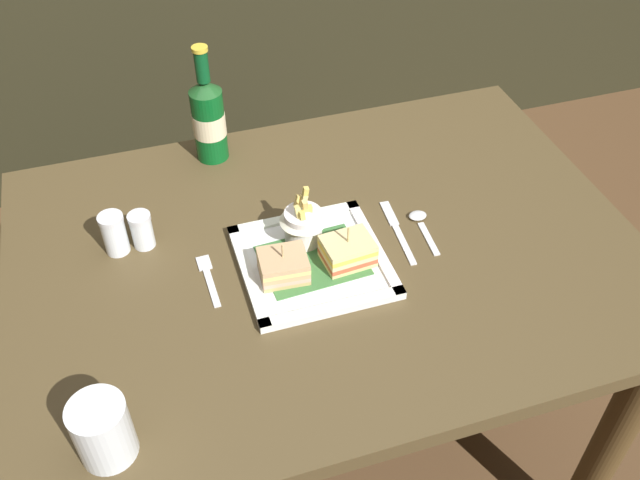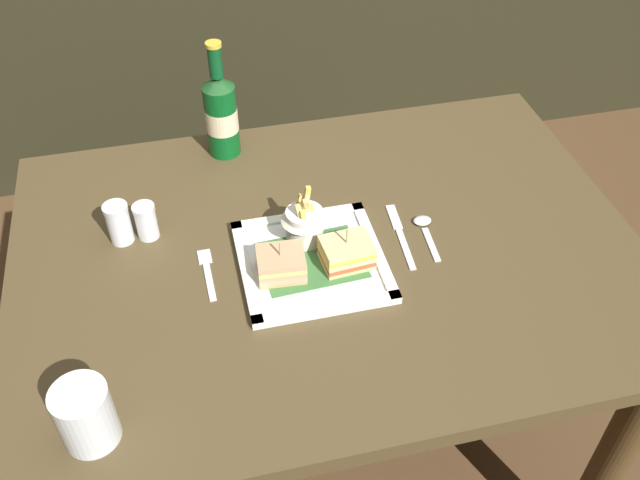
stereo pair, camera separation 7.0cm
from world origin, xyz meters
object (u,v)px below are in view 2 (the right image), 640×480
(fork, at_px, (207,271))
(salt_shaker, at_px, (119,225))
(beer_bottle, at_px, (221,114))
(knife, at_px, (400,233))
(fries_cup, at_px, (305,220))
(sandwich_half_left, at_px, (281,264))
(sandwich_half_right, at_px, (347,253))
(pepper_shaker, at_px, (147,223))
(square_plate, at_px, (312,261))
(spoon, at_px, (424,226))
(dining_table, at_px, (328,297))
(water_glass, at_px, (87,418))

(fork, distance_m, salt_shaker, 0.19)
(beer_bottle, relative_size, salt_shaker, 3.10)
(knife, height_order, salt_shaker, salt_shaker)
(fries_cup, relative_size, salt_shaker, 1.37)
(sandwich_half_left, xyz_separation_m, fork, (-0.13, 0.04, -0.03))
(beer_bottle, bearing_deg, sandwich_half_left, -83.30)
(sandwich_half_right, height_order, fork, sandwich_half_right)
(pepper_shaker, bearing_deg, beer_bottle, 53.21)
(fries_cup, bearing_deg, knife, -4.88)
(salt_shaker, relative_size, pepper_shaker, 1.14)
(square_plate, relative_size, beer_bottle, 1.01)
(spoon, distance_m, pepper_shaker, 0.52)
(dining_table, bearing_deg, pepper_shaker, 160.98)
(fork, bearing_deg, square_plate, -7.60)
(sandwich_half_right, height_order, salt_shaker, sandwich_half_right)
(sandwich_half_left, bearing_deg, spoon, 12.51)
(sandwich_half_right, bearing_deg, pepper_shaker, 154.26)
(square_plate, bearing_deg, fries_cup, 89.88)
(water_glass, distance_m, knife, 0.65)
(fries_cup, bearing_deg, salt_shaker, 165.11)
(dining_table, distance_m, fries_cup, 0.20)
(spoon, bearing_deg, sandwich_half_right, -159.44)
(fork, bearing_deg, knife, 2.55)
(dining_table, bearing_deg, spoon, 3.11)
(dining_table, xyz_separation_m, water_glass, (-0.42, -0.30, 0.18))
(dining_table, relative_size, spoon, 9.47)
(dining_table, xyz_separation_m, beer_bottle, (-0.15, 0.35, 0.23))
(knife, relative_size, pepper_shaker, 2.50)
(water_glass, height_order, salt_shaker, water_glass)
(sandwich_half_left, distance_m, water_glass, 0.41)
(square_plate, relative_size, sandwich_half_left, 2.93)
(square_plate, xyz_separation_m, fries_cup, (0.00, 0.06, 0.05))
(fries_cup, distance_m, fork, 0.20)
(square_plate, xyz_separation_m, pepper_shaker, (-0.28, 0.14, 0.03))
(sandwich_half_left, height_order, sandwich_half_right, sandwich_half_right)
(dining_table, xyz_separation_m, sandwich_half_right, (0.02, -0.05, 0.17))
(sandwich_half_right, height_order, water_glass, water_glass)
(sandwich_half_right, bearing_deg, water_glass, -150.76)
(square_plate, xyz_separation_m, water_glass, (-0.38, -0.27, 0.04))
(sandwich_half_left, bearing_deg, water_glass, -142.62)
(sandwich_half_left, xyz_separation_m, knife, (0.24, 0.06, -0.03))
(square_plate, distance_m, beer_bottle, 0.40)
(dining_table, distance_m, water_glass, 0.55)
(water_glass, xyz_separation_m, salt_shaker, (0.05, 0.41, -0.01))
(fries_cup, distance_m, pepper_shaker, 0.30)
(water_glass, height_order, pepper_shaker, water_glass)
(sandwich_half_right, relative_size, water_glass, 0.89)
(dining_table, xyz_separation_m, salt_shaker, (-0.37, 0.11, 0.17))
(pepper_shaker, bearing_deg, sandwich_half_left, -36.45)
(square_plate, distance_m, water_glass, 0.47)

